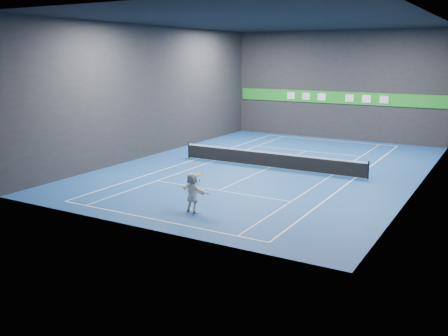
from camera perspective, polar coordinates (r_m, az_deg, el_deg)
The scene contains 20 objects.
ground at distance 31.87m, azimuth 5.25°, elevation 0.07°, with size 26.00×26.00×0.00m, color navy.
ceiling at distance 31.16m, azimuth 5.60°, elevation 16.44°, with size 26.00×26.00×0.00m, color black.
wall_back at distance 43.32m, azimuth 12.72°, elevation 9.19°, with size 18.00×0.10×9.00m, color black.
wall_front at distance 20.18m, azimuth -10.28°, elevation 5.50°, with size 18.00×0.10×9.00m, color black.
wall_left at distance 35.88m, azimuth -7.90°, elevation 8.70°, with size 0.10×26.00×9.00m, color black.
wall_right at distance 28.65m, azimuth 22.12°, elevation 6.88°, with size 0.10×26.00×9.00m, color black.
baseline_near at distance 22.02m, azimuth -7.95°, elevation -5.83°, with size 10.98×0.08×0.01m, color white.
baseline_far at distance 42.77m, azimuth 11.98°, elevation 3.11°, with size 10.98×0.08×0.01m, color white.
sideline_doubles_left at distance 34.47m, azimuth -3.05°, elevation 1.08°, with size 0.08×23.78×0.01m, color white.
sideline_doubles_right at distance 30.06m, azimuth 14.79°, elevation -1.08°, with size 0.08×23.78×0.01m, color white.
sideline_singles_left at distance 33.75m, azimuth -1.09°, elevation 0.84°, with size 0.06×23.78×0.01m, color white.
sideline_singles_right at distance 30.43m, azimuth 12.29°, elevation -0.78°, with size 0.06×23.78×0.01m, color white.
service_line_near at distance 26.36m, azimuth -0.62°, elevation -2.58°, with size 8.23×0.06×0.01m, color white.
service_line_far at distance 37.66m, azimuth 9.36°, elevation 1.93°, with size 8.23×0.06×0.01m, color white.
center_service_line at distance 31.87m, azimuth 5.25°, elevation 0.08°, with size 0.06×12.80×0.01m, color white.
player at distance 22.60m, azimuth -3.60°, elevation -2.81°, with size 1.71×0.54×1.84m, color white.
tennis_ball at distance 22.26m, azimuth -3.85°, elevation 1.16°, with size 0.06×0.06×0.06m, color #C8D924.
tennis_net at distance 31.75m, azimuth 5.27°, elevation 1.02°, with size 12.50×0.10×1.07m.
sponsor_banner at distance 43.33m, azimuth 12.63°, elevation 7.87°, with size 17.64×0.11×1.00m.
tennis_racket at distance 22.24m, azimuth -2.78°, elevation -0.87°, with size 0.39×0.36×0.72m.
Camera 1 is at (12.95, -28.27, 6.99)m, focal length 40.00 mm.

